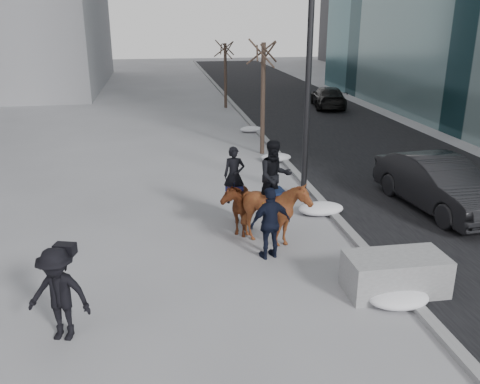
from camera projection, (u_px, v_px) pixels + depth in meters
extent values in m
plane|color=gray|center=(249.00, 272.00, 11.44)|extent=(120.00, 120.00, 0.00)
cube|color=black|center=(367.00, 150.00, 21.82)|extent=(8.00, 90.00, 0.01)
cube|color=gray|center=(277.00, 152.00, 21.19)|extent=(0.25, 90.00, 0.12)
cube|color=#949497|center=(395.00, 274.00, 10.51)|extent=(2.05, 1.03, 0.82)
imported|color=black|center=(439.00, 184.00, 14.91)|extent=(2.16, 4.89, 1.56)
imported|color=black|center=(328.00, 97.00, 31.54)|extent=(2.55, 4.70, 1.29)
imported|color=#4F290F|center=(235.00, 204.00, 13.51)|extent=(1.00, 1.82, 1.46)
imported|color=black|center=(234.00, 175.00, 13.41)|extent=(0.60, 0.43, 1.53)
cube|color=black|center=(234.00, 187.00, 13.51)|extent=(0.55, 0.62, 0.06)
imported|color=#501C10|center=(275.00, 212.00, 12.59)|extent=(1.55, 1.70, 1.72)
imported|color=black|center=(275.00, 176.00, 12.44)|extent=(0.94, 0.77, 1.80)
cube|color=#0F1A39|center=(274.00, 191.00, 12.57)|extent=(0.54, 0.61, 0.06)
imported|color=black|center=(270.00, 223.00, 11.86)|extent=(1.10, 0.68, 1.75)
cylinder|color=orange|center=(264.00, 204.00, 12.28)|extent=(0.04, 0.18, 0.07)
imported|color=black|center=(59.00, 295.00, 8.83)|extent=(1.27, 0.94, 1.75)
cube|color=black|center=(65.00, 249.00, 8.84)|extent=(0.41, 0.31, 0.20)
cylinder|color=black|center=(310.00, 51.00, 14.66)|extent=(0.18, 0.18, 9.00)
ellipsoid|color=white|center=(251.00, 129.00, 25.08)|extent=(1.10, 0.70, 0.28)
ellipsoid|color=white|center=(321.00, 209.00, 14.72)|extent=(1.33, 0.84, 0.34)
ellipsoid|color=white|center=(399.00, 298.00, 10.08)|extent=(1.24, 0.78, 0.31)
ellipsoid|color=white|center=(276.00, 157.00, 20.06)|extent=(1.21, 0.77, 0.31)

